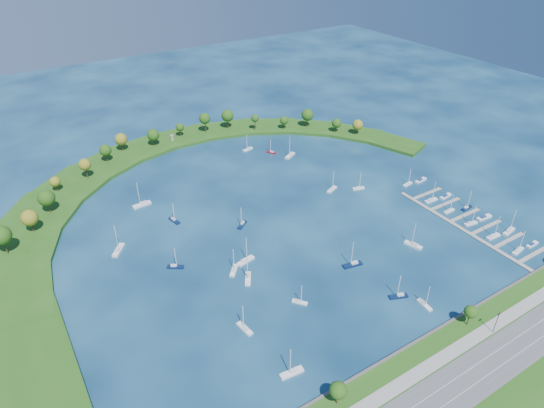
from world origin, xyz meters
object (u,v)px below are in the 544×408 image
docked_boat_4 (471,223)px  docked_boat_11 (421,180)px  moored_boat_10 (399,296)px  moored_boat_16 (248,149)px  moored_boat_18 (142,204)px  docked_boat_1 (532,244)px  moored_boat_2 (242,224)px  docked_boat_7 (467,207)px  docked_boat_2 (493,236)px  moored_boat_12 (292,372)px  moored_boat_6 (248,278)px  moored_boat_5 (358,188)px  moored_boat_13 (234,270)px  docked_boat_8 (431,200)px  docked_boat_6 (449,210)px  dock_system (470,224)px  moored_boat_17 (290,155)px  docked_boat_5 (484,217)px  moored_boat_4 (246,260)px  docked_boat_9 (446,196)px  moored_boat_7 (175,266)px  docked_boat_3 (509,231)px  harbor_tower (172,138)px  moored_boat_3 (174,220)px  moored_boat_11 (332,189)px  moored_boat_8 (353,264)px  moored_boat_14 (300,301)px  docked_boat_0 (518,250)px  docked_boat_10 (408,184)px  moored_boat_1 (271,152)px  moored_boat_19 (118,250)px  moored_boat_0 (424,304)px  moored_boat_9 (245,328)px  moored_boat_15 (413,245)px

docked_boat_4 → docked_boat_11: 47.58m
moored_boat_10 → moored_boat_16: size_ratio=1.05×
moored_boat_18 → docked_boat_1: moored_boat_18 is taller
moored_boat_2 → docked_boat_7: 123.13m
moored_boat_10 → docked_boat_2: bearing=-153.7°
moored_boat_12 → moored_boat_6: bearing=-96.9°
moored_boat_5 → moored_boat_13: moored_boat_13 is taller
docked_boat_2 → docked_boat_8: (0.00, 40.23, -0.00)m
docked_boat_6 → docked_boat_11: 34.20m
dock_system → moored_boat_2: 118.63m
moored_boat_17 → docked_boat_5: size_ratio=1.50×
moored_boat_18 → docked_boat_7: size_ratio=1.34×
moored_boat_4 → docked_boat_9: bearing=-17.0°
moored_boat_7 → docked_boat_7: bearing=20.5°
docked_boat_3 → docked_boat_6: 30.82m
docked_boat_5 → harbor_tower: bearing=125.1°
moored_boat_12 → docked_boat_5: moored_boat_12 is taller
moored_boat_7 → docked_boat_1: moored_boat_7 is taller
moored_boat_18 → docked_boat_5: moored_boat_18 is taller
moored_boat_3 → moored_boat_11: moored_boat_11 is taller
moored_boat_16 → moored_boat_2: bearing=45.6°
moored_boat_8 → docked_boat_7: bearing=-165.8°
moored_boat_11 → docked_boat_4: (39.65, -65.86, -0.03)m
moored_boat_14 → docked_boat_4: (108.35, -0.25, 0.03)m
docked_boat_11 → docked_boat_0: bearing=-106.5°
moored_boat_11 → docked_boat_2: size_ratio=0.98×
docked_boat_6 → dock_system: bearing=-93.4°
docked_boat_2 → moored_boat_7: bearing=159.8°
docked_boat_10 → docked_boat_5: bearing=-88.6°
moored_boat_4 → docked_boat_9: (124.74, -10.28, -0.30)m
moored_boat_1 → moored_boat_8: bearing=134.4°
moored_boat_1 → moored_boat_11: size_ratio=0.80×
moored_boat_2 → moored_boat_17: 84.32m
docked_boat_8 → docked_boat_9: docked_boat_8 is taller
docked_boat_0 → moored_boat_3: bearing=131.5°
harbor_tower → moored_boat_19: moored_boat_19 is taller
moored_boat_18 → docked_boat_6: 168.09m
moored_boat_3 → moored_boat_6: 61.10m
moored_boat_5 → moored_boat_1: bearing=120.8°
moored_boat_12 → docked_boat_6: bearing=-157.0°
moored_boat_0 → moored_boat_17: (29.69, 143.80, 0.10)m
moored_boat_0 → moored_boat_10: size_ratio=0.92×
moored_boat_0 → moored_boat_13: (-56.73, 61.12, 0.03)m
docked_boat_4 → docked_boat_9: bearing=77.6°
moored_boat_2 → moored_boat_19: size_ratio=0.77×
docked_boat_11 → docked_boat_10: bearing=167.6°
dock_system → moored_boat_14: bearing=-179.9°
dock_system → moored_boat_9: moored_boat_9 is taller
docked_boat_5 → moored_boat_15: bearing=-178.8°
moored_boat_5 → moored_boat_12: bearing=-125.0°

